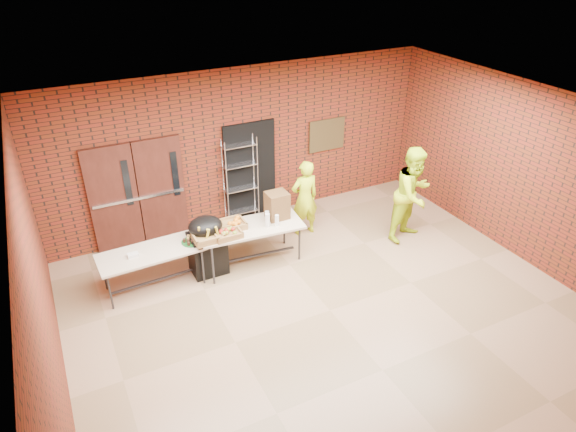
% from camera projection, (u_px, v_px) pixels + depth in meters
% --- Properties ---
extents(room, '(8.08, 7.08, 3.28)m').
position_uv_depth(room, '(334.00, 226.00, 7.57)').
color(room, olive).
rests_on(room, ground).
extents(double_doors, '(1.78, 0.12, 2.10)m').
position_uv_depth(double_doors, '(138.00, 195.00, 9.66)').
color(double_doors, '#481D14').
rests_on(double_doors, room).
extents(dark_doorway, '(1.10, 0.06, 2.10)m').
position_uv_depth(dark_doorway, '(250.00, 171.00, 10.57)').
color(dark_doorway, black).
rests_on(dark_doorway, room).
extents(bronze_plaque, '(0.85, 0.04, 0.70)m').
position_uv_depth(bronze_plaque, '(327.00, 135.00, 11.02)').
color(bronze_plaque, '#45361B').
rests_on(bronze_plaque, room).
extents(wire_rack, '(0.69, 0.23, 1.88)m').
position_uv_depth(wire_rack, '(241.00, 182.00, 10.41)').
color(wire_rack, silver).
rests_on(wire_rack, room).
extents(table_left, '(1.78, 0.80, 0.72)m').
position_uv_depth(table_left, '(151.00, 254.00, 8.60)').
color(table_left, tan).
rests_on(table_left, room).
extents(table_right, '(1.95, 0.96, 0.78)m').
position_uv_depth(table_right, '(250.00, 229.00, 9.21)').
color(table_right, tan).
rests_on(table_right, room).
extents(basket_bananas, '(0.50, 0.39, 0.16)m').
position_uv_depth(basket_bananas, '(208.00, 236.00, 8.75)').
color(basket_bananas, olive).
rests_on(basket_bananas, table_right).
extents(basket_oranges, '(0.50, 0.39, 0.16)m').
position_uv_depth(basket_oranges, '(231.00, 225.00, 9.10)').
color(basket_oranges, olive).
rests_on(basket_oranges, table_right).
extents(basket_apples, '(0.47, 0.36, 0.15)m').
position_uv_depth(basket_apples, '(227.00, 233.00, 8.84)').
color(basket_apples, olive).
rests_on(basket_apples, table_right).
extents(muffin_tray, '(0.37, 0.37, 0.09)m').
position_uv_depth(muffin_tray, '(192.00, 240.00, 8.80)').
color(muffin_tray, '#15511E').
rests_on(muffin_tray, table_left).
extents(napkin_box, '(0.18, 0.12, 0.06)m').
position_uv_depth(napkin_box, '(133.00, 255.00, 8.42)').
color(napkin_box, silver).
rests_on(napkin_box, table_left).
extents(coffee_dispenser, '(0.38, 0.34, 0.50)m').
position_uv_depth(coffee_dispenser, '(277.00, 205.00, 9.33)').
color(coffee_dispenser, brown).
rests_on(coffee_dispenser, table_right).
extents(cup_stack_front, '(0.09, 0.09, 0.26)m').
position_uv_depth(cup_stack_front, '(267.00, 220.00, 9.11)').
color(cup_stack_front, silver).
rests_on(cup_stack_front, table_right).
extents(cup_stack_mid, '(0.07, 0.07, 0.22)m').
position_uv_depth(cup_stack_mid, '(277.00, 220.00, 9.14)').
color(cup_stack_mid, silver).
rests_on(cup_stack_mid, table_right).
extents(cup_stack_back, '(0.08, 0.08, 0.23)m').
position_uv_depth(cup_stack_back, '(267.00, 217.00, 9.24)').
color(cup_stack_back, silver).
rests_on(cup_stack_back, table_right).
extents(covered_grill, '(0.61, 0.51, 1.11)m').
position_uv_depth(covered_grill, '(207.00, 245.00, 9.05)').
color(covered_grill, black).
rests_on(covered_grill, room).
extents(volunteer_woman, '(0.58, 0.38, 1.58)m').
position_uv_depth(volunteer_woman, '(305.00, 198.00, 10.10)').
color(volunteer_woman, '#BDDF18').
rests_on(volunteer_woman, room).
extents(volunteer_man, '(1.09, 0.96, 1.91)m').
position_uv_depth(volunteer_man, '(413.00, 194.00, 9.90)').
color(volunteer_man, '#BDDF18').
rests_on(volunteer_man, room).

